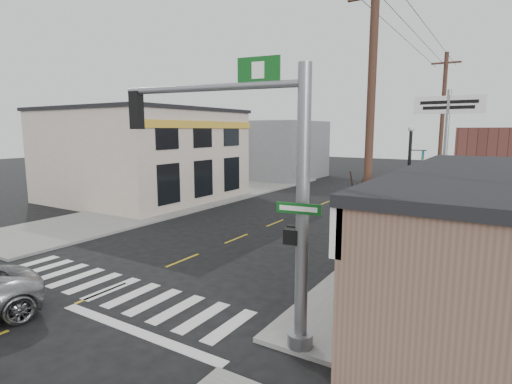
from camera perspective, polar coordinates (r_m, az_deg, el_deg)
The scene contains 18 objects.
ground at distance 14.76m, azimuth -21.14°, elevation -13.30°, with size 140.00×140.00×0.00m, color black.
sidewalk_right at distance 21.86m, azimuth 25.37°, elevation -6.20°, with size 6.00×38.00×0.13m, color gray.
sidewalk_left at distance 29.62m, azimuth -11.69°, elevation -1.75°, with size 6.00×38.00×0.13m, color gray.
center_line at distance 20.28m, azimuth -2.77°, elevation -6.64°, with size 0.12×56.00×0.01m, color gold.
crosswalk at distance 14.98m, azimuth -19.90°, elevation -12.88°, with size 11.00×2.20×0.01m, color silver.
left_building at distance 32.75m, azimuth -15.78°, elevation 4.98°, with size 12.00×12.00×6.80m, color beige.
bldg_distant_left at distance 45.83m, azimuth 2.89°, elevation 6.06°, with size 9.00×10.00×6.40m, color slate.
traffic_signal_pole at distance 9.68m, azimuth 2.28°, elevation 2.07°, with size 5.51×0.40×6.98m.
guide_sign at distance 17.04m, azimuth 18.44°, elevation -2.86°, with size 1.75×0.14×3.06m.
fire_hydrant at distance 16.07m, azimuth 15.51°, elevation -9.22°, with size 0.23×0.23×0.72m.
ped_crossing_sign at distance 18.23m, azimuth 22.08°, elevation -2.06°, with size 1.17×0.08×3.02m.
lamp_post at distance 19.60m, azimuth 21.12°, elevation 2.11°, with size 0.71×0.56×5.50m.
dance_center_sign at distance 23.88m, azimuth 25.63°, elevation 8.54°, with size 3.49×0.22×7.41m.
bare_tree at distance 13.71m, azimuth 16.28°, elevation 1.31°, with size 2.27×2.27×4.54m.
shrub_front at distance 13.73m, azimuth 23.68°, elevation -12.61°, with size 1.17×1.17×0.88m, color #183D18.
shrub_back at distance 17.88m, azimuth 26.52°, elevation -7.77°, with size 1.23×1.23×0.92m, color #153312.
utility_pole_near at distance 13.07m, azimuth 15.90°, elevation 7.57°, with size 1.72×0.26×9.89m.
utility_pole_far at distance 29.39m, azimuth 24.96°, elevation 7.97°, with size 1.78×0.27×10.25m.
Camera 1 is at (11.10, -8.09, 5.42)m, focal length 28.00 mm.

